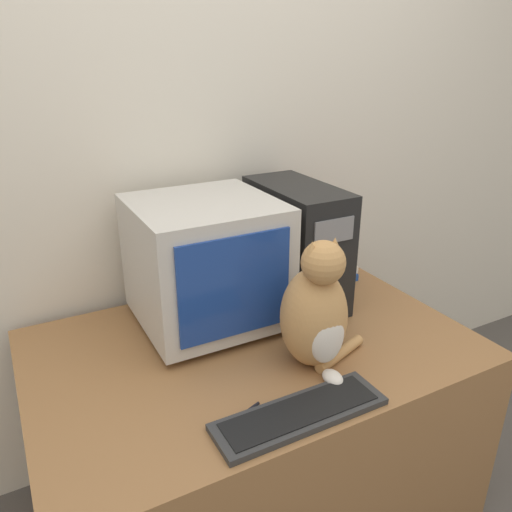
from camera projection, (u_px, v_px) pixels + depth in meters
wall_back at (186, 151)px, 1.84m from camera, size 7.00×0.05×2.50m
desk at (253, 430)px, 1.75m from camera, size 1.39×0.92×0.71m
crt_monitor at (206, 262)px, 1.66m from camera, size 0.45×0.46×0.43m
computer_tower at (296, 244)px, 1.83m from camera, size 0.22×0.44×0.44m
keyboard at (300, 413)px, 1.29m from camera, size 0.47×0.14×0.02m
cat at (316, 313)px, 1.44m from camera, size 0.30×0.26×0.41m
book_stack at (330, 262)px, 2.09m from camera, size 0.17×0.21×0.11m
pen at (238, 418)px, 1.28m from camera, size 0.15×0.06×0.01m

